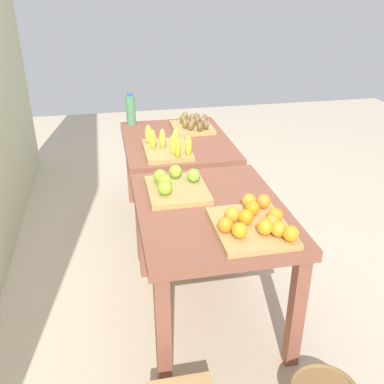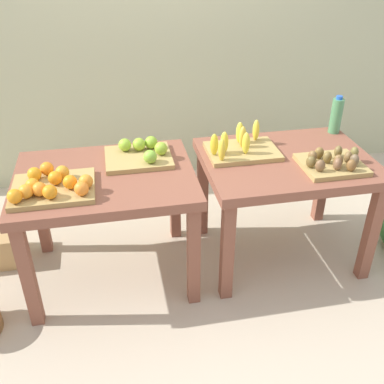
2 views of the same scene
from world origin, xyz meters
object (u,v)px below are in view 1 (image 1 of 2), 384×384
object	(u,v)px
display_table_left	(211,224)
banana_crate	(167,147)
apple_bin	(175,185)
watermelon_pile	(188,164)
orange_bin	(254,223)
display_table_right	(177,152)
kiwi_bin	(193,125)
water_bottle	(131,110)

from	to	relation	value
display_table_left	banana_crate	bearing A→B (deg)	7.46
apple_bin	watermelon_pile	size ratio (longest dim) A/B	0.63
banana_crate	orange_bin	bearing A→B (deg)	-166.96
watermelon_pile	orange_bin	bearing A→B (deg)	177.07
display_table_right	banana_crate	bearing A→B (deg)	158.10
watermelon_pile	apple_bin	bearing A→B (deg)	166.83
banana_crate	kiwi_bin	world-z (taller)	banana_crate
banana_crate	water_bottle	bearing A→B (deg)	15.15
orange_bin	water_bottle	xyz separation A→B (m)	(1.86, 0.46, 0.08)
watermelon_pile	banana_crate	bearing A→B (deg)	162.60
apple_bin	kiwi_bin	world-z (taller)	apple_bin
display_table_left	display_table_right	distance (m)	1.12
orange_bin	watermelon_pile	world-z (taller)	orange_bin
banana_crate	kiwi_bin	xyz separation A→B (m)	(0.48, -0.28, -0.01)
display_table_right	kiwi_bin	bearing A→B (deg)	-39.79
apple_bin	display_table_right	bearing A→B (deg)	-10.09
display_table_left	kiwi_bin	size ratio (longest dim) A/B	2.81
display_table_left	watermelon_pile	size ratio (longest dim) A/B	1.65
apple_bin	banana_crate	bearing A→B (deg)	-4.44
display_table_left	apple_bin	world-z (taller)	apple_bin
display_table_left	banana_crate	xyz separation A→B (m)	(0.84, 0.11, 0.15)
watermelon_pile	water_bottle	bearing A→B (deg)	129.59
banana_crate	watermelon_pile	size ratio (longest dim) A/B	0.71
orange_bin	watermelon_pile	xyz separation A→B (m)	(2.33, -0.12, -0.66)
orange_bin	watermelon_pile	bearing A→B (deg)	-2.93
banana_crate	kiwi_bin	distance (m)	0.56
kiwi_bin	banana_crate	bearing A→B (deg)	149.54
display_table_right	kiwi_bin	distance (m)	0.31
orange_bin	watermelon_pile	distance (m)	2.43
display_table_left	orange_bin	world-z (taller)	orange_bin
orange_bin	apple_bin	size ratio (longest dim) A/B	1.12
display_table_left	display_table_right	xyz separation A→B (m)	(1.12, 0.00, 0.00)
banana_crate	water_bottle	size ratio (longest dim) A/B	1.71
apple_bin	kiwi_bin	bearing A→B (deg)	-16.83
watermelon_pile	kiwi_bin	bearing A→B (deg)	172.58
kiwi_bin	water_bottle	size ratio (longest dim) A/B	1.42
display_table_right	kiwi_bin	size ratio (longest dim) A/B	2.81
orange_bin	kiwi_bin	distance (m)	1.61
display_table_left	display_table_right	world-z (taller)	same
display_table_right	kiwi_bin	world-z (taller)	kiwi_bin
display_table_left	kiwi_bin	bearing A→B (deg)	-7.46
kiwi_bin	display_table_right	bearing A→B (deg)	140.21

